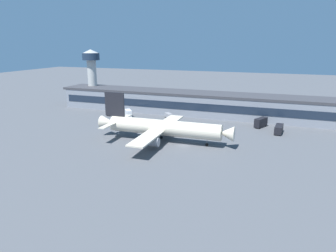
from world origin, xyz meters
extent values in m
plane|color=#4C4F54|center=(0.00, 0.00, 0.00)|extent=(600.00, 600.00, 0.00)
cube|color=gray|center=(0.00, 50.70, 5.12)|extent=(167.19, 17.12, 10.24)
cube|color=#38383D|center=(0.00, 50.70, 10.84)|extent=(170.53, 17.46, 1.20)
cube|color=#192333|center=(0.00, 42.09, 5.63)|extent=(163.85, 0.16, 3.69)
cylinder|color=beige|center=(-8.36, 2.04, 5.35)|extent=(42.72, 6.75, 5.80)
cone|color=beige|center=(14.68, 2.56, 5.35)|extent=(5.34, 5.63, 5.51)
cone|color=beige|center=(-31.68, 1.52, 5.35)|extent=(6.50, 5.36, 5.22)
cube|color=black|center=(-28.65, 1.58, 12.89)|extent=(8.13, 0.68, 9.28)
cube|color=beige|center=(-28.30, 7.97, 6.22)|extent=(2.63, 10.49, 0.30)
cube|color=beige|center=(-28.01, -4.78, 6.22)|extent=(2.63, 10.49, 0.30)
cube|color=beige|center=(-10.64, 14.48, 4.77)|extent=(6.43, 19.30, 0.50)
cube|color=beige|center=(-10.08, -10.49, 4.77)|extent=(6.43, 19.30, 0.50)
cylinder|color=#99999E|center=(-9.57, 11.63, 2.78)|extent=(4.86, 3.30, 3.19)
cylinder|color=#99999E|center=(-9.14, -7.59, 2.78)|extent=(4.86, 3.30, 3.19)
cylinder|color=black|center=(7.83, 2.40, 0.55)|extent=(1.11, 0.52, 1.10)
cylinder|color=slate|center=(7.83, 2.40, 2.05)|extent=(0.24, 0.24, 2.45)
cylinder|color=black|center=(-10.54, 4.60, 0.55)|extent=(1.11, 0.52, 1.10)
cylinder|color=slate|center=(-10.54, 4.60, 2.05)|extent=(0.24, 0.24, 2.45)
cylinder|color=black|center=(-10.43, -0.62, 0.55)|extent=(1.11, 0.52, 1.10)
cylinder|color=slate|center=(-10.43, -0.62, 2.05)|extent=(0.24, 0.24, 2.45)
cylinder|color=#B7B7B2|center=(-73.60, 54.12, 13.12)|extent=(5.18, 5.18, 26.23)
cylinder|color=#1E2D42|center=(-73.60, 54.12, 28.23)|extent=(9.85, 9.85, 4.00)
cone|color=#A5A5A5|center=(-73.60, 54.12, 31.23)|extent=(8.86, 8.86, 2.00)
cube|color=white|center=(-39.50, 33.07, 1.95)|extent=(5.59, 6.20, 3.20)
cube|color=black|center=(-38.48, 31.77, 2.59)|extent=(3.03, 3.01, 0.80)
cylinder|color=black|center=(-37.35, 32.08, 0.35)|extent=(0.67, 0.74, 0.70)
cylinder|color=black|center=(-39.05, 30.75, 0.35)|extent=(0.67, 0.74, 0.70)
cylinder|color=black|center=(-39.94, 35.39, 0.35)|extent=(0.67, 0.74, 0.70)
cylinder|color=black|center=(-41.64, 34.06, 0.35)|extent=(0.67, 0.74, 0.70)
cube|color=gray|center=(-19.37, 36.80, 1.45)|extent=(5.22, 5.24, 2.20)
cube|color=black|center=(-18.36, 35.79, 1.89)|extent=(2.72, 2.72, 0.55)
cylinder|color=black|center=(-17.39, 36.21, 0.35)|extent=(0.71, 0.71, 0.70)
cylinder|color=black|center=(-18.79, 34.81, 0.35)|extent=(0.71, 0.71, 0.70)
cylinder|color=black|center=(-19.95, 38.79, 0.35)|extent=(0.71, 0.71, 0.70)
cylinder|color=black|center=(-21.35, 37.40, 0.35)|extent=(0.71, 0.71, 0.70)
cube|color=black|center=(31.62, 28.36, 1.85)|extent=(3.49, 8.60, 3.00)
cube|color=black|center=(31.42, 26.06, 2.45)|extent=(2.81, 3.15, 0.75)
cylinder|color=black|center=(32.63, 25.32, 0.35)|extent=(0.36, 0.72, 0.70)
cylinder|color=black|center=(30.12, 25.54, 0.35)|extent=(0.36, 0.72, 0.70)
cylinder|color=black|center=(33.12, 31.18, 0.35)|extent=(0.36, 0.72, 0.70)
cylinder|color=black|center=(30.61, 31.39, 0.35)|extent=(0.36, 0.72, 0.70)
cube|color=black|center=(24.02, 35.55, 2.25)|extent=(5.43, 7.62, 3.80)
cube|color=black|center=(23.17, 33.76, 3.01)|extent=(3.24, 3.30, 0.95)
cylinder|color=black|center=(23.99, 32.77, 0.35)|extent=(0.57, 0.76, 0.70)
cylinder|color=black|center=(21.88, 33.77, 0.35)|extent=(0.57, 0.76, 0.70)
cylinder|color=black|center=(26.15, 37.32, 0.35)|extent=(0.57, 0.76, 0.70)
cylinder|color=black|center=(24.04, 38.32, 0.35)|extent=(0.57, 0.76, 0.70)
cube|color=black|center=(-49.60, 32.34, 1.10)|extent=(2.37, 3.79, 1.50)
cube|color=black|center=(-49.49, 33.32, 1.40)|extent=(1.96, 1.45, 0.38)
cylinder|color=black|center=(-50.36, 33.69, 0.35)|extent=(0.37, 0.73, 0.70)
cylinder|color=black|center=(-48.57, 33.50, 0.35)|extent=(0.37, 0.73, 0.70)
cylinder|color=black|center=(-50.63, 31.18, 0.35)|extent=(0.37, 0.73, 0.70)
cylinder|color=black|center=(-48.84, 30.99, 0.35)|extent=(0.37, 0.73, 0.70)
camera|label=1|loc=(30.95, -100.22, 35.62)|focal=32.80mm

